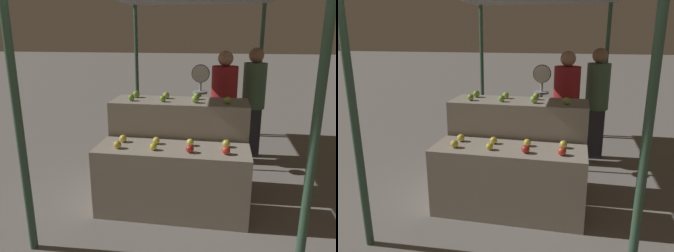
{
  "view_description": "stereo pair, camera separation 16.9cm",
  "coord_description": "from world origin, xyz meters",
  "views": [
    {
      "loc": [
        0.48,
        -3.19,
        1.9
      ],
      "look_at": [
        -0.09,
        0.3,
        0.9
      ],
      "focal_mm": 35.0,
      "sensor_mm": 36.0,
      "label": 1
    },
    {
      "loc": [
        0.65,
        -3.16,
        1.9
      ],
      "look_at": [
        -0.09,
        0.3,
        0.9
      ],
      "focal_mm": 35.0,
      "sensor_mm": 36.0,
      "label": 2
    }
  ],
  "objects": [
    {
      "name": "apple_front_5",
      "position": [
        -0.19,
        0.1,
        0.79
      ],
      "size": [
        0.08,
        0.08,
        0.08
      ],
      "primitive_type": "sphere",
      "color": "yellow",
      "rests_on": "display_counter_front"
    },
    {
      "name": "ground_plane",
      "position": [
        0.0,
        0.0,
        0.0
      ],
      "size": [
        60.0,
        60.0,
        0.0
      ],
      "primitive_type": "plane",
      "color": "slate"
    },
    {
      "name": "apple_front_7",
      "position": [
        0.56,
        0.12,
        0.79
      ],
      "size": [
        0.08,
        0.08,
        0.08
      ],
      "primitive_type": "sphere",
      "color": "gold",
      "rests_on": "display_counter_front"
    },
    {
      "name": "apple_front_2",
      "position": [
        0.2,
        -0.11,
        0.79
      ],
      "size": [
        0.08,
        0.08,
        0.08
      ],
      "primitive_type": "sphere",
      "color": "#B72D23",
      "rests_on": "display_counter_front"
    },
    {
      "name": "market_canopy",
      "position": [
        -0.0,
        1.05,
        2.3
      ],
      "size": [
        2.51,
        4.05,
        2.45
      ],
      "color": "#33513D",
      "rests_on": "ground_plane"
    },
    {
      "name": "apple_back_1",
      "position": [
        -0.19,
        0.5,
        1.17
      ],
      "size": [
        0.07,
        0.07,
        0.07
      ],
      "primitive_type": "sphere",
      "color": "#7AA338",
      "rests_on": "display_counter_back"
    },
    {
      "name": "display_counter_front",
      "position": [
        0.0,
        0.0,
        0.38
      ],
      "size": [
        1.61,
        0.55,
        0.75
      ],
      "primitive_type": "cube",
      "color": "gray",
      "rests_on": "ground_plane"
    },
    {
      "name": "person_customer_left",
      "position": [
        0.97,
        1.92,
        0.99
      ],
      "size": [
        0.36,
        0.36,
        1.7
      ],
      "rotation": [
        0.0,
        0.0,
        3.19
      ],
      "color": "#2D2D38",
      "rests_on": "ground_plane"
    },
    {
      "name": "apple_front_1",
      "position": [
        -0.18,
        -0.1,
        0.79
      ],
      "size": [
        0.07,
        0.07,
        0.07
      ],
      "primitive_type": "sphere",
      "color": "gold",
      "rests_on": "display_counter_front"
    },
    {
      "name": "apple_front_0",
      "position": [
        -0.56,
        -0.11,
        0.79
      ],
      "size": [
        0.08,
        0.08,
        0.08
      ],
      "primitive_type": "sphere",
      "color": "gold",
      "rests_on": "display_counter_front"
    },
    {
      "name": "display_counter_back",
      "position": [
        0.0,
        0.6,
        0.57
      ],
      "size": [
        1.61,
        0.55,
        1.13
      ],
      "primitive_type": "cube",
      "color": "gray",
      "rests_on": "ground_plane"
    },
    {
      "name": "apple_back_2",
      "position": [
        0.19,
        0.5,
        1.18
      ],
      "size": [
        0.09,
        0.09,
        0.09
      ],
      "primitive_type": "sphere",
      "color": "#8EB247",
      "rests_on": "display_counter_back"
    },
    {
      "name": "apple_back_4",
      "position": [
        -0.56,
        0.71,
        1.18
      ],
      "size": [
        0.09,
        0.09,
        0.09
      ],
      "primitive_type": "sphere",
      "color": "#7AA338",
      "rests_on": "display_counter_back"
    },
    {
      "name": "apple_front_4",
      "position": [
        -0.56,
        0.1,
        0.79
      ],
      "size": [
        0.08,
        0.08,
        0.08
      ],
      "primitive_type": "sphere",
      "color": "yellow",
      "rests_on": "display_counter_front"
    },
    {
      "name": "apple_front_6",
      "position": [
        0.18,
        0.1,
        0.79
      ],
      "size": [
        0.08,
        0.08,
        0.08
      ],
      "primitive_type": "sphere",
      "color": "yellow",
      "rests_on": "display_counter_front"
    },
    {
      "name": "apple_back_6",
      "position": [
        0.19,
        0.7,
        1.17
      ],
      "size": [
        0.08,
        0.08,
        0.08
      ],
      "primitive_type": "sphere",
      "color": "#84AD3D",
      "rests_on": "display_counter_back"
    },
    {
      "name": "person_vendor_at_scale",
      "position": [
        0.52,
        1.63,
        0.96
      ],
      "size": [
        0.47,
        0.47,
        1.67
      ],
      "rotation": [
        0.0,
        0.0,
        2.85
      ],
      "color": "#2D2D38",
      "rests_on": "ground_plane"
    },
    {
      "name": "apple_back_3",
      "position": [
        0.56,
        0.49,
        1.18
      ],
      "size": [
        0.08,
        0.08,
        0.08
      ],
      "primitive_type": "sphere",
      "color": "#8EB247",
      "rests_on": "display_counter_back"
    },
    {
      "name": "apple_front_3",
      "position": [
        0.55,
        -0.1,
        0.79
      ],
      "size": [
        0.09,
        0.09,
        0.09
      ],
      "primitive_type": "sphere",
      "color": "red",
      "rests_on": "display_counter_front"
    },
    {
      "name": "apple_back_0",
      "position": [
        -0.56,
        0.49,
        1.17
      ],
      "size": [
        0.08,
        0.08,
        0.08
      ],
      "primitive_type": "sphere",
      "color": "#7AA338",
      "rests_on": "display_counter_back"
    },
    {
      "name": "produce_scale",
      "position": [
        0.19,
        1.29,
        1.07
      ],
      "size": [
        0.25,
        0.2,
        1.5
      ],
      "color": "#99999E",
      "rests_on": "ground_plane"
    },
    {
      "name": "apple_back_5",
      "position": [
        -0.18,
        0.7,
        1.18
      ],
      "size": [
        0.08,
        0.08,
        0.08
      ],
      "primitive_type": "sphere",
      "color": "#8EB247",
      "rests_on": "display_counter_back"
    }
  ]
}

